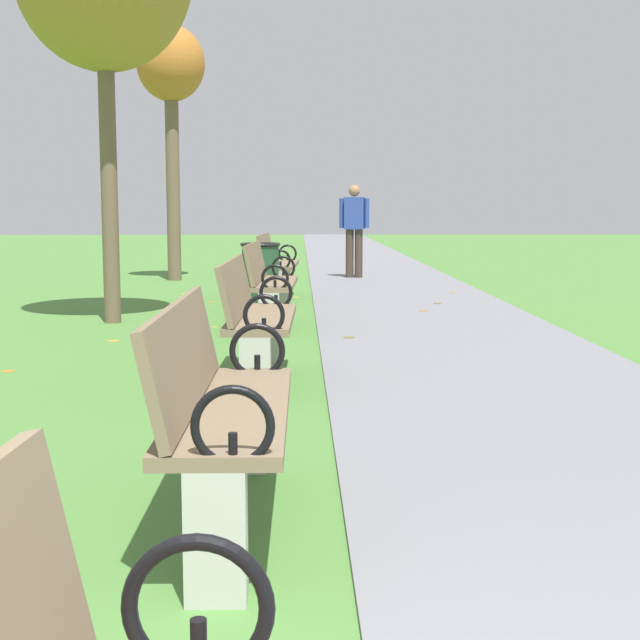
{
  "coord_description": "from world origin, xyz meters",
  "views": [
    {
      "loc": [
        -0.18,
        -0.73,
        1.28
      ],
      "look_at": [
        -0.05,
        5.14,
        0.55
      ],
      "focal_mm": 51.55,
      "sensor_mm": 36.0,
      "label": 1
    }
  ],
  "objects_px": {
    "park_bench_4": "(269,282)",
    "tree_2": "(171,75)",
    "park_bench_5": "(276,264)",
    "park_bench_2": "(220,407)",
    "pedestrian_walking": "(354,226)",
    "trash_bin": "(261,278)",
    "park_bench_3": "(255,317)"
  },
  "relations": [
    {
      "from": "tree_2",
      "to": "trash_bin",
      "type": "height_order",
      "value": "tree_2"
    },
    {
      "from": "tree_2",
      "to": "park_bench_2",
      "type": "bearing_deg",
      "value": -81.5
    },
    {
      "from": "park_bench_2",
      "to": "tree_2",
      "type": "height_order",
      "value": "tree_2"
    },
    {
      "from": "park_bench_2",
      "to": "park_bench_4",
      "type": "height_order",
      "value": "same"
    },
    {
      "from": "pedestrian_walking",
      "to": "trash_bin",
      "type": "xyz_separation_m",
      "value": [
        -1.43,
        -5.18,
        -0.5
      ]
    },
    {
      "from": "park_bench_4",
      "to": "tree_2",
      "type": "height_order",
      "value": "tree_2"
    },
    {
      "from": "park_bench_3",
      "to": "park_bench_5",
      "type": "relative_size",
      "value": 0.99
    },
    {
      "from": "park_bench_4",
      "to": "tree_2",
      "type": "relative_size",
      "value": 0.38
    },
    {
      "from": "tree_2",
      "to": "pedestrian_walking",
      "type": "bearing_deg",
      "value": 5.49
    },
    {
      "from": "park_bench_4",
      "to": "park_bench_5",
      "type": "xyz_separation_m",
      "value": [
        0.0,
        2.99,
        0.0
      ]
    },
    {
      "from": "park_bench_4",
      "to": "park_bench_5",
      "type": "relative_size",
      "value": 1.0
    },
    {
      "from": "pedestrian_walking",
      "to": "trash_bin",
      "type": "bearing_deg",
      "value": -105.49
    },
    {
      "from": "park_bench_2",
      "to": "trash_bin",
      "type": "height_order",
      "value": "park_bench_2"
    },
    {
      "from": "park_bench_2",
      "to": "park_bench_5",
      "type": "relative_size",
      "value": 0.99
    },
    {
      "from": "tree_2",
      "to": "park_bench_4",
      "type": "bearing_deg",
      "value": -73.79
    },
    {
      "from": "pedestrian_walking",
      "to": "tree_2",
      "type": "bearing_deg",
      "value": -174.51
    },
    {
      "from": "park_bench_4",
      "to": "tree_2",
      "type": "distance_m",
      "value": 7.22
    },
    {
      "from": "park_bench_5",
      "to": "pedestrian_walking",
      "type": "relative_size",
      "value": 1.0
    },
    {
      "from": "pedestrian_walking",
      "to": "park_bench_3",
      "type": "bearing_deg",
      "value": -97.62
    },
    {
      "from": "park_bench_5",
      "to": "tree_2",
      "type": "height_order",
      "value": "tree_2"
    },
    {
      "from": "park_bench_3",
      "to": "tree_2",
      "type": "xyz_separation_m",
      "value": [
        -1.84,
        9.32,
        2.98
      ]
    },
    {
      "from": "park_bench_5",
      "to": "tree_2",
      "type": "bearing_deg",
      "value": 118.88
    },
    {
      "from": "park_bench_4",
      "to": "tree_2",
      "type": "xyz_separation_m",
      "value": [
        -1.84,
        6.32,
        2.98
      ]
    },
    {
      "from": "park_bench_3",
      "to": "park_bench_5",
      "type": "distance_m",
      "value": 5.99
    },
    {
      "from": "park_bench_2",
      "to": "park_bench_3",
      "type": "height_order",
      "value": "same"
    },
    {
      "from": "park_bench_5",
      "to": "park_bench_2",
      "type": "bearing_deg",
      "value": -90.0
    },
    {
      "from": "tree_2",
      "to": "trash_bin",
      "type": "bearing_deg",
      "value": -70.9
    },
    {
      "from": "park_bench_5",
      "to": "trash_bin",
      "type": "xyz_separation_m",
      "value": [
        -0.15,
        -1.55,
        -0.06
      ]
    },
    {
      "from": "park_bench_3",
      "to": "park_bench_4",
      "type": "height_order",
      "value": "same"
    },
    {
      "from": "park_bench_2",
      "to": "park_bench_3",
      "type": "bearing_deg",
      "value": 90.0
    },
    {
      "from": "trash_bin",
      "to": "park_bench_4",
      "type": "bearing_deg",
      "value": -84.17
    },
    {
      "from": "tree_2",
      "to": "trash_bin",
      "type": "distance_m",
      "value": 5.99
    }
  ]
}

